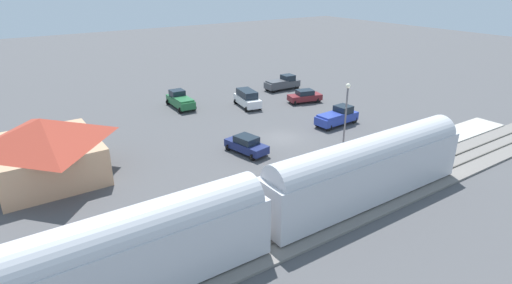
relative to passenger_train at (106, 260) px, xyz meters
The scene contains 14 objects.
ground_plane 26.25m from the passenger_train, 57.55° to the right, with size 200.00×200.00×0.00m, color #4C4C4F.
railway_track 22.19m from the passenger_train, 90.00° to the right, with size 4.80×70.00×0.30m.
platform 22.54m from the passenger_train, 79.71° to the right, with size 3.20×46.00×0.30m.
passenger_train is the anchor object (origin of this frame).
station_building 18.00m from the passenger_train, ahead, with size 10.04×8.86×5.31m.
pedestrian_on_platform 27.77m from the passenger_train, 80.13° to the right, with size 0.36×0.36×1.71m.
pedestrian_waiting_far 25.29m from the passenger_train, 82.28° to the right, with size 0.36×0.36×1.71m.
pickup_blue 32.93m from the passenger_train, 65.28° to the right, with size 2.28×5.51×2.14m.
suv_white 35.90m from the passenger_train, 44.57° to the right, with size 5.16×3.02×2.22m.
sedan_navy 21.19m from the passenger_train, 52.58° to the right, with size 4.77×2.90×1.74m.
pickup_charcoal 45.57m from the passenger_train, 49.02° to the right, with size 2.14×5.46×2.14m.
sedan_maroon 39.90m from the passenger_train, 55.09° to the right, with size 2.88×4.81×1.74m.
pickup_green 35.04m from the passenger_train, 30.46° to the right, with size 5.48×2.66×2.14m.
light_pole_near_platform 24.75m from the passenger_train, 74.02° to the right, with size 0.44×0.44×7.21m.
Camera 1 is at (-32.49, 25.45, 16.26)m, focal length 29.17 mm.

